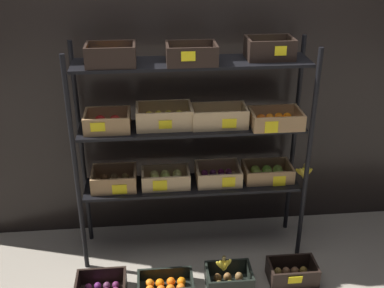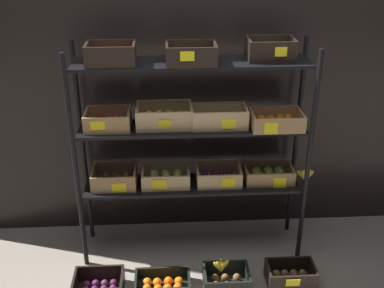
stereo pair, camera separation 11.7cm
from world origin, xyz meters
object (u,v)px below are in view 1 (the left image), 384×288
at_px(crate_ground_right_kiwi, 292,274).
at_px(banana_bunch_loose, 224,265).
at_px(display_rack, 193,129).
at_px(crate_ground_kiwi, 229,280).
at_px(crate_ground_tangerine, 166,286).

distance_m(crate_ground_right_kiwi, banana_bunch_loose, 0.50).
distance_m(display_rack, crate_ground_right_kiwi, 1.21).
xyz_separation_m(display_rack, banana_bunch_loose, (0.16, -0.46, -0.79)).
bearing_deg(crate_ground_kiwi, display_rack, 112.86).
xyz_separation_m(crate_ground_tangerine, crate_ground_kiwi, (0.43, 0.00, 0.01)).
xyz_separation_m(display_rack, crate_ground_right_kiwi, (0.64, -0.44, -0.92)).
distance_m(crate_ground_kiwi, crate_ground_right_kiwi, 0.44).
relative_size(display_rack, crate_ground_tangerine, 4.49).
relative_size(crate_ground_tangerine, crate_ground_kiwi, 1.21).
height_order(display_rack, crate_ground_kiwi, display_rack).
bearing_deg(display_rack, crate_ground_right_kiwi, -34.83).
bearing_deg(crate_ground_kiwi, banana_bunch_loose, -179.78).
height_order(crate_ground_kiwi, banana_bunch_loose, banana_bunch_loose).
bearing_deg(display_rack, crate_ground_tangerine, -116.55).
height_order(crate_ground_tangerine, crate_ground_right_kiwi, crate_ground_right_kiwi).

